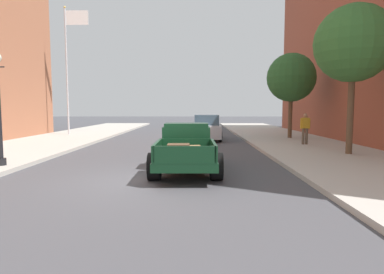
{
  "coord_description": "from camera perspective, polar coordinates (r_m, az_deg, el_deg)",
  "views": [
    {
      "loc": [
        1.42,
        -9.17,
        2.09
      ],
      "look_at": [
        1.28,
        2.9,
        1.0
      ],
      "focal_mm": 30.19,
      "sensor_mm": 36.0,
      "label": 1
    }
  ],
  "objects": [
    {
      "name": "ground_plane",
      "position": [
        9.51,
        -7.99,
        -7.59
      ],
      "size": [
        140.0,
        140.0,
        0.0
      ],
      "primitive_type": "plane",
      "color": "#47474C"
    },
    {
      "name": "hotrod_truck_dark_green",
      "position": [
        10.9,
        -1.01,
        -1.88
      ],
      "size": [
        2.24,
        4.96,
        1.58
      ],
      "color": "black",
      "rests_on": "ground"
    },
    {
      "name": "car_background_silver",
      "position": [
        21.14,
        2.54,
        1.56
      ],
      "size": [
        1.89,
        4.31,
        1.65
      ],
      "color": "#B7B7BC",
      "rests_on": "ground"
    },
    {
      "name": "pedestrian_sidewalk_right",
      "position": [
        18.2,
        19.35,
        1.7
      ],
      "size": [
        0.53,
        0.22,
        1.65
      ],
      "color": "brown",
      "rests_on": "sidewalk_right"
    },
    {
      "name": "flagpole",
      "position": [
        25.5,
        -20.82,
        13.12
      ],
      "size": [
        1.74,
        0.16,
        9.16
      ],
      "color": "#B2B2B7",
      "rests_on": "sidewalk_left"
    },
    {
      "name": "street_tree_nearest",
      "position": [
        15.38,
        26.62,
        14.48
      ],
      "size": [
        3.18,
        3.18,
        6.19
      ],
      "color": "brown",
      "rests_on": "sidewalk_right"
    },
    {
      "name": "street_tree_second",
      "position": [
        21.98,
        17.12,
        9.97
      ],
      "size": [
        3.1,
        3.1,
        5.44
      ],
      "color": "brown",
      "rests_on": "sidewalk_right"
    }
  ]
}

